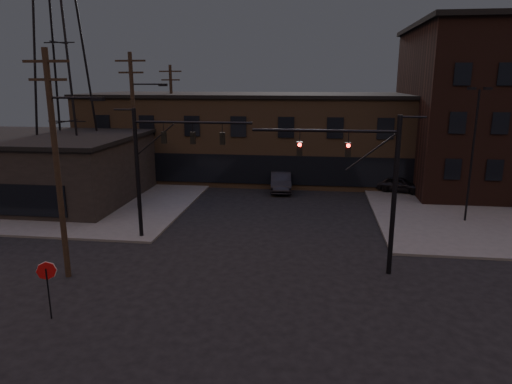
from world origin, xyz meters
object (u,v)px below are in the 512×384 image
at_px(stop_sign, 47,277).
at_px(parked_car_lot_a, 399,184).
at_px(traffic_signal_far, 157,159).
at_px(traffic_signal_near, 371,178).
at_px(car_crossing, 281,181).

bearing_deg(stop_sign, parked_car_lot_a, 53.25).
xyz_separation_m(traffic_signal_far, parked_car_lot_a, (16.62, 13.98, -4.17)).
distance_m(traffic_signal_near, traffic_signal_far, 12.57).
bearing_deg(parked_car_lot_a, traffic_signal_near, -174.90).
distance_m(stop_sign, parked_car_lot_a, 29.93).
distance_m(traffic_signal_near, car_crossing, 18.55).
bearing_deg(car_crossing, traffic_signal_near, -76.74).
distance_m(traffic_signal_far, stop_sign, 10.55).
bearing_deg(traffic_signal_near, car_crossing, 108.47).
height_order(stop_sign, car_crossing, stop_sign).
relative_size(traffic_signal_near, car_crossing, 1.58).
distance_m(traffic_signal_near, parked_car_lot_a, 18.52).
bearing_deg(stop_sign, traffic_signal_near, 25.90).
bearing_deg(stop_sign, car_crossing, 72.12).
bearing_deg(parked_car_lot_a, car_crossing, 111.48).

